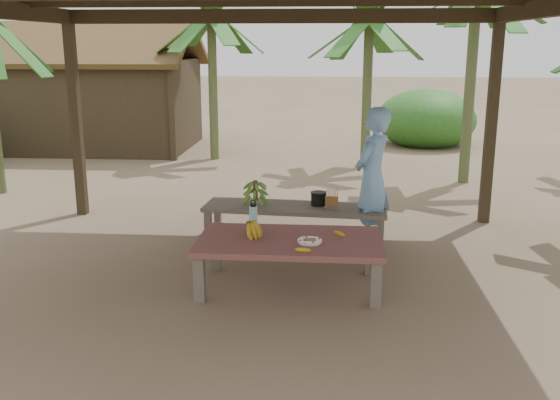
# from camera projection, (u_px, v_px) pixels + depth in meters

# --- Properties ---
(ground) EXTENTS (80.00, 80.00, 0.00)m
(ground) POSITION_uv_depth(u_px,v_px,m) (261.00, 277.00, 6.47)
(ground) COLOR brown
(ground) RESTS_ON ground
(work_table) EXTENTS (1.81, 1.01, 0.50)m
(work_table) POSITION_uv_depth(u_px,v_px,m) (290.00, 245.00, 6.13)
(work_table) COLOR brown
(work_table) RESTS_ON ground
(bench) EXTENTS (2.24, 0.79, 0.45)m
(bench) POSITION_uv_depth(u_px,v_px,m) (295.00, 210.00, 7.55)
(bench) COLOR brown
(bench) RESTS_ON ground
(ripe_banana_bunch) EXTENTS (0.28, 0.24, 0.17)m
(ripe_banana_bunch) POSITION_uv_depth(u_px,v_px,m) (248.00, 228.00, 6.18)
(ripe_banana_bunch) COLOR gold
(ripe_banana_bunch) RESTS_ON work_table
(plate) EXTENTS (0.24, 0.24, 0.04)m
(plate) POSITION_uv_depth(u_px,v_px,m) (310.00, 241.00, 5.98)
(plate) COLOR white
(plate) RESTS_ON work_table
(loose_banana_front) EXTENTS (0.16, 0.09, 0.04)m
(loose_banana_front) POSITION_uv_depth(u_px,v_px,m) (303.00, 250.00, 5.71)
(loose_banana_front) COLOR gold
(loose_banana_front) RESTS_ON work_table
(loose_banana_side) EXTENTS (0.13, 0.12, 0.04)m
(loose_banana_side) POSITION_uv_depth(u_px,v_px,m) (339.00, 234.00, 6.20)
(loose_banana_side) COLOR gold
(loose_banana_side) RESTS_ON work_table
(water_flask) EXTENTS (0.08, 0.08, 0.31)m
(water_flask) POSITION_uv_depth(u_px,v_px,m) (253.00, 217.00, 6.40)
(water_flask) COLOR #43BFD1
(water_flask) RESTS_ON work_table
(green_banana_stalk) EXTENTS (0.30, 0.30, 0.31)m
(green_banana_stalk) POSITION_uv_depth(u_px,v_px,m) (255.00, 192.00, 7.57)
(green_banana_stalk) COLOR #598C2D
(green_banana_stalk) RESTS_ON bench
(cooking_pot) EXTENTS (0.18, 0.18, 0.16)m
(cooking_pot) POSITION_uv_depth(u_px,v_px,m) (319.00, 199.00, 7.56)
(cooking_pot) COLOR black
(cooking_pot) RESTS_ON bench
(skewer_rack) EXTENTS (0.19, 0.10, 0.24)m
(skewer_rack) POSITION_uv_depth(u_px,v_px,m) (332.00, 199.00, 7.39)
(skewer_rack) COLOR #A57F47
(skewer_rack) RESTS_ON bench
(woman) EXTENTS (0.64, 0.72, 1.66)m
(woman) POSITION_uv_depth(u_px,v_px,m) (372.00, 178.00, 7.32)
(woman) COLOR #71A5D5
(woman) RESTS_ON ground
(hut) EXTENTS (4.40, 3.43, 2.85)m
(hut) POSITION_uv_depth(u_px,v_px,m) (102.00, 100.00, 14.26)
(hut) COLOR black
(hut) RESTS_ON ground
(banana_plant_n) EXTENTS (1.80, 1.80, 3.08)m
(banana_plant_n) POSITION_uv_depth(u_px,v_px,m) (369.00, 30.00, 11.61)
(banana_plant_n) COLOR #596638
(banana_plant_n) RESTS_ON ground
(banana_plant_nw) EXTENTS (1.80, 1.80, 3.19)m
(banana_plant_nw) POSITION_uv_depth(u_px,v_px,m) (211.00, 26.00, 12.45)
(banana_plant_nw) COLOR #596638
(banana_plant_nw) RESTS_ON ground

